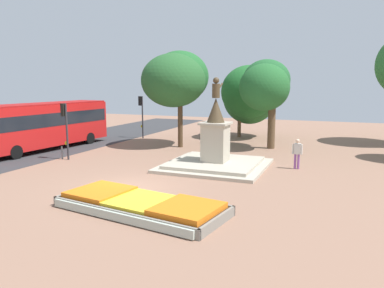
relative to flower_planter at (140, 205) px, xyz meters
The scene contains 11 objects.
ground_plane 3.33m from the flower_planter, 128.28° to the left, with size 71.48×71.48×0.00m, color #8C6651.
flower_planter is the anchor object (origin of this frame).
statue_monument 8.23m from the flower_planter, 88.22° to the left, with size 5.70×5.70×5.10m.
traffic_light_mid_block 11.59m from the flower_planter, 143.43° to the left, with size 0.42×0.31×3.54m.
traffic_light_far_corner 19.33m from the flower_planter, 119.17° to the left, with size 0.42×0.31×3.66m.
city_bus 15.92m from the flower_planter, 145.95° to the left, with size 3.38×11.57×3.36m.
pedestrian_near_planter 10.57m from the flower_planter, 63.77° to the left, with size 0.57×0.25×1.70m.
kerb_bollard_north 11.68m from the flower_planter, 144.56° to the left, with size 0.12×0.12×0.83m.
park_tree_behind_statue 16.05m from the flower_planter, 83.94° to the left, with size 3.61×4.54×6.51m.
park_tree_far_right 15.82m from the flower_planter, 108.89° to the left, with size 4.78×5.62×7.22m.
park_tree_street_side 21.03m from the flower_planter, 92.16° to the left, with size 5.03×5.91×6.31m.
Camera 1 is at (8.89, -14.44, 4.77)m, focal length 35.00 mm.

